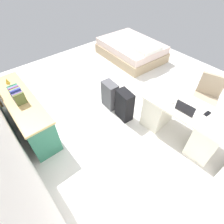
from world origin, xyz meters
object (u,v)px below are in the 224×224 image
Objects in this scene: credenza at (27,114)px; cell_phone_near_laptop at (207,114)px; laptop at (186,109)px; bed at (131,50)px; suitcase_spare_grey at (110,95)px; desk at (182,121)px; office_chair at (204,100)px; computer_mouse at (173,102)px; figurine_small at (7,81)px; suitcase_black at (124,105)px.

credenza is 13.24× the size of cell_phone_near_laptop.
bed is at bearing -29.14° from laptop.
suitcase_spare_grey is (-1.31, 1.92, 0.06)m from bed.
desk is 1.58× the size of office_chair.
figurine_small is at bearing 35.78° from computer_mouse.
cell_phone_near_laptop is (-0.29, -0.11, 0.36)m from desk.
desk is 3.33m from figurine_small.
office_chair is at bearing -87.59° from desk.
credenza is 5.50× the size of laptop.
laptop is at bearing -142.77° from figurine_small.
computer_mouse reaches higher than credenza.
credenza is at bearing -179.85° from figurine_small.
office_chair is 0.96m from computer_mouse.
desk is 10.95× the size of cell_phone_near_laptop.
credenza is at bearing 55.65° from office_chair.
desk is 13.54× the size of figurine_small.
bed is 14.37× the size of cell_phone_near_laptop.
desk is 1.12m from suitcase_black.
computer_mouse is at bearing -4.30° from laptop.
laptop is (-1.50, -0.36, 0.48)m from suitcase_spare_grey.
cell_phone_near_laptop is at bearing -138.31° from laptop.
cell_phone_near_laptop is (-0.32, 0.67, 0.32)m from office_chair.
office_chair is 2.83m from bed.
laptop reaches higher than office_chair.
cell_phone_near_laptop is 1.24× the size of figurine_small.
computer_mouse is (-1.76, -1.99, 0.37)m from credenza.
desk is at bearing -158.42° from suitcase_spare_grey.
suitcase_black is at bearing 132.67° from bed.
suitcase_spare_grey is at bearing 41.26° from office_chair.
figurine_small is (-0.22, 3.53, 0.57)m from bed.
suitcase_spare_grey is 4.50× the size of cell_phone_near_laptop.
suitcase_black is at bearing 26.88° from cell_phone_near_laptop.
figurine_small is (2.85, 2.20, 0.07)m from cell_phone_near_laptop.
computer_mouse is 0.74× the size of cell_phone_near_laptop.
office_chair is at bearing -122.13° from suitcase_black.
computer_mouse reaches higher than suitcase_spare_grey.
figurine_small reaches higher than bed.
suitcase_spare_grey is 1.87× the size of laptop.
suitcase_spare_grey is (1.44, 1.26, -0.11)m from office_chair.
desk is 4.55× the size of laptop.
office_chair is at bearing 166.39° from bed.
credenza is 1.69m from suitcase_spare_grey.
bed is 3.59m from figurine_small.
desk reaches higher than suitcase_spare_grey.
cell_phone_near_laptop is (-0.52, -0.21, -0.01)m from computer_mouse.
computer_mouse is (-1.23, -0.38, 0.44)m from suitcase_spare_grey.
office_chair is at bearing -124.35° from credenza.
bed is (0.79, -3.53, -0.14)m from credenza.
desk reaches higher than suitcase_black.
laptop is 0.27m from computer_mouse.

